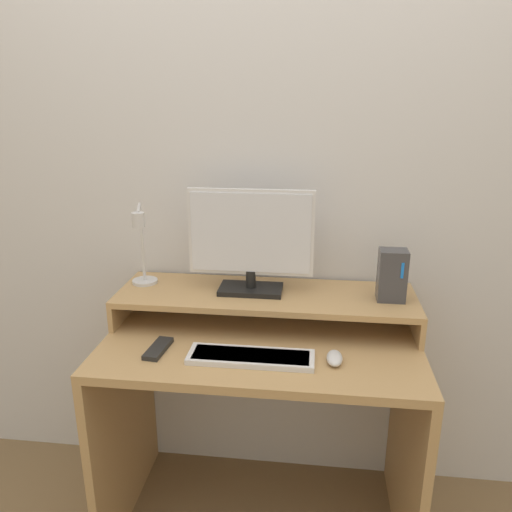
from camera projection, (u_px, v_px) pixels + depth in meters
The scene contains 9 objects.
wall_back at pixel (272, 187), 1.90m from camera, with size 6.00×0.05×2.50m.
desk at pixel (261, 399), 1.80m from camera, with size 1.09×0.62×0.78m.
monitor_shelf at pixel (266, 297), 1.83m from camera, with size 1.09×0.33×0.12m.
monitor at pixel (251, 240), 1.77m from camera, with size 0.45×0.13×0.38m.
desk_lamp at pixel (142, 249), 1.82m from camera, with size 0.11×0.20×0.31m.
router_dock at pixel (392, 275), 1.73m from camera, with size 0.10×0.08×0.18m.
keyboard at pixel (251, 357), 1.59m from camera, with size 0.40×0.12×0.02m.
mouse at pixel (335, 358), 1.57m from camera, with size 0.05×0.09×0.03m.
remote_control at pixel (158, 349), 1.64m from camera, with size 0.07×0.15×0.02m.
Camera 1 is at (0.17, -1.23, 1.58)m, focal length 35.00 mm.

